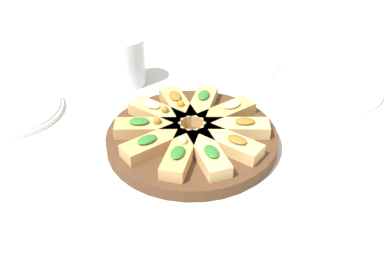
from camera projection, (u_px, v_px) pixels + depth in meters
name	position (u px, v px, depth m)	size (l,w,h in m)	color
ground_plane	(192.00, 143.00, 0.84)	(3.00, 3.00, 0.00)	silver
serving_board	(192.00, 138.00, 0.83)	(0.32, 0.32, 0.02)	#51331E
focaccia_slice_0	(154.00, 143.00, 0.78)	(0.12, 0.09, 0.03)	tan
focaccia_slice_1	(180.00, 154.00, 0.76)	(0.08, 0.13, 0.03)	tan
focaccia_slice_2	(208.00, 153.00, 0.76)	(0.07, 0.13, 0.03)	#DBB775
focaccia_slice_3	(230.00, 143.00, 0.78)	(0.11, 0.11, 0.03)	#DBB775
focaccia_slice_4	(237.00, 128.00, 0.82)	(0.12, 0.06, 0.03)	#DBB775
focaccia_slice_5	(226.00, 113.00, 0.86)	(0.12, 0.09, 0.03)	tan
focaccia_slice_6	(202.00, 105.00, 0.89)	(0.08, 0.13, 0.03)	tan
focaccia_slice_7	(178.00, 106.00, 0.88)	(0.07, 0.13, 0.03)	tan
focaccia_slice_8	(158.00, 113.00, 0.86)	(0.12, 0.11, 0.03)	tan
focaccia_slice_9	(148.00, 128.00, 0.82)	(0.12, 0.05, 0.03)	tan
plate_left	(10.00, 109.00, 0.92)	(0.21, 0.21, 0.02)	white
plate_right	(324.00, 84.00, 1.01)	(0.26, 0.26, 0.02)	white
water_glass	(128.00, 61.00, 1.00)	(0.08, 0.08, 0.11)	silver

